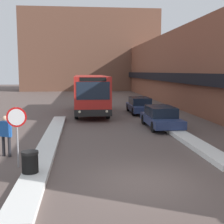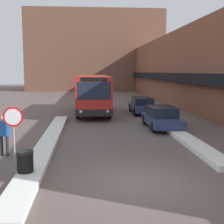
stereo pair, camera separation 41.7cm
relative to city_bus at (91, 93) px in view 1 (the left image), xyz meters
name	(u,v)px [view 1 (the left image)]	position (x,y,z in m)	size (l,w,h in m)	color
ground_plane	(142,183)	(1.11, -17.38, -1.78)	(160.00, 160.00, 0.00)	brown
building_row_right	(189,69)	(11.08, 6.62, 2.16)	(5.50, 60.00, 7.91)	brown
building_backdrop_far	(90,51)	(1.11, 34.59, 5.77)	(26.00, 8.00, 15.11)	brown
snow_bank_left	(49,143)	(-2.49, -11.64, -1.68)	(0.90, 17.24, 0.20)	silver
snow_bank_right	(186,138)	(4.71, -11.32, -1.67)	(0.90, 10.57, 0.24)	silver
city_bus	(91,93)	(0.00, 0.00, 0.00)	(2.73, 10.41, 3.28)	red
parked_car_front	(161,117)	(4.31, -7.50, -1.08)	(1.90, 4.72, 1.39)	navy
parked_car_middle	(140,105)	(4.31, -0.30, -1.08)	(1.87, 4.70, 1.39)	navy
stop_sign	(17,124)	(-3.30, -15.25, -0.09)	(0.76, 0.08, 2.33)	gray
pedestrian	(6,132)	(-4.10, -13.62, -0.71)	(0.53, 0.41, 1.78)	#232328
trash_bin	(30,165)	(-2.65, -16.55, -1.31)	(0.59, 0.59, 0.95)	black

